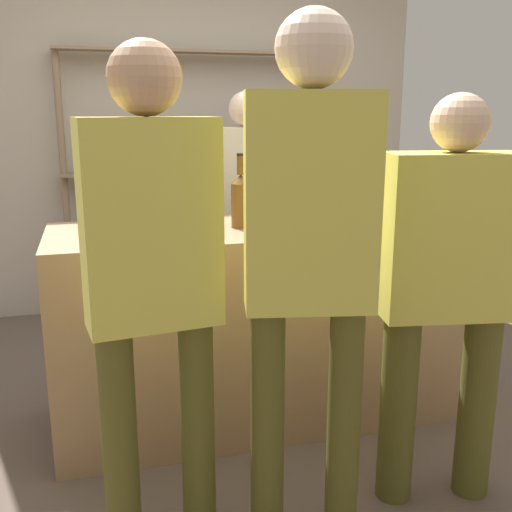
{
  "coord_description": "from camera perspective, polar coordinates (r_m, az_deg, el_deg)",
  "views": [
    {
      "loc": [
        -0.73,
        -2.66,
        1.49
      ],
      "look_at": [
        0.0,
        0.0,
        0.82
      ],
      "focal_mm": 42.0,
      "sensor_mm": 36.0,
      "label": 1
    }
  ],
  "objects": [
    {
      "name": "counter_bottle_3",
      "position": [
        2.83,
        -14.57,
        5.39
      ],
      "size": [
        0.07,
        0.07,
        0.36
      ],
      "color": "black",
      "rests_on": "bar_counter"
    },
    {
      "name": "counter_bottle_2",
      "position": [
        2.75,
        -1.46,
        5.42
      ],
      "size": [
        0.09,
        0.09,
        0.34
      ],
      "color": "brown",
      "rests_on": "bar_counter"
    },
    {
      "name": "back_shelf",
      "position": [
        4.49,
        -6.07,
        10.37
      ],
      "size": [
        1.88,
        0.18,
        1.9
      ],
      "color": "#897056",
      "rests_on": "ground_plane"
    },
    {
      "name": "server_behind_counter",
      "position": [
        3.68,
        -0.89,
        5.04
      ],
      "size": [
        0.46,
        0.22,
        1.6
      ],
      "rotation": [
        0.0,
        0.0,
        -1.62
      ],
      "color": "#575347",
      "rests_on": "ground_plane"
    },
    {
      "name": "counter_bottle_0",
      "position": [
        2.81,
        -11.48,
        5.24
      ],
      "size": [
        0.08,
        0.08,
        0.32
      ],
      "color": "silver",
      "rests_on": "bar_counter"
    },
    {
      "name": "wine_glass",
      "position": [
        2.87,
        -9.07,
        5.02
      ],
      "size": [
        0.07,
        0.07,
        0.14
      ],
      "color": "silver",
      "rests_on": "bar_counter"
    },
    {
      "name": "ice_bucket",
      "position": [
        3.0,
        7.6,
        5.56
      ],
      "size": [
        0.24,
        0.24,
        0.22
      ],
      "color": "#B2B2B7",
      "rests_on": "bar_counter"
    },
    {
      "name": "customer_left",
      "position": [
        1.91,
        -9.81,
        -1.21
      ],
      "size": [
        0.44,
        0.23,
        1.7
      ],
      "rotation": [
        0.0,
        0.0,
        1.7
      ],
      "color": "brown",
      "rests_on": "ground_plane"
    },
    {
      "name": "customer_right",
      "position": [
        2.3,
        17.8,
        -2.05
      ],
      "size": [
        0.53,
        0.3,
        1.55
      ],
      "rotation": [
        0.0,
        0.0,
        1.4
      ],
      "color": "brown",
      "rests_on": "ground_plane"
    },
    {
      "name": "customer_center",
      "position": [
        1.91,
        5.13,
        0.93
      ],
      "size": [
        0.44,
        0.26,
        1.79
      ],
      "rotation": [
        0.0,
        0.0,
        1.37
      ],
      "color": "brown",
      "rests_on": "ground_plane"
    },
    {
      "name": "counter_bottle_1",
      "position": [
        3.19,
        9.79,
        6.52
      ],
      "size": [
        0.09,
        0.09,
        0.35
      ],
      "color": "black",
      "rests_on": "bar_counter"
    },
    {
      "name": "bar_counter",
      "position": [
        2.93,
        0.0,
        -6.41
      ],
      "size": [
        1.9,
        0.69,
        0.96
      ],
      "primitive_type": "cube",
      "color": "#997551",
      "rests_on": "ground_plane"
    },
    {
      "name": "counter_bottle_4",
      "position": [
        2.86,
        5.02,
        5.46
      ],
      "size": [
        0.08,
        0.08,
        0.32
      ],
      "color": "silver",
      "rests_on": "bar_counter"
    },
    {
      "name": "ground_plane",
      "position": [
        3.13,
        0.0,
        -14.71
      ],
      "size": [
        16.0,
        16.0,
        0.0
      ],
      "primitive_type": "plane",
      "color": "brown"
    },
    {
      "name": "back_wall",
      "position": [
        4.66,
        -6.48,
        12.53
      ],
      "size": [
        3.5,
        0.12,
        2.8
      ],
      "primitive_type": "cube",
      "color": "#B2A899",
      "rests_on": "ground_plane"
    }
  ]
}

